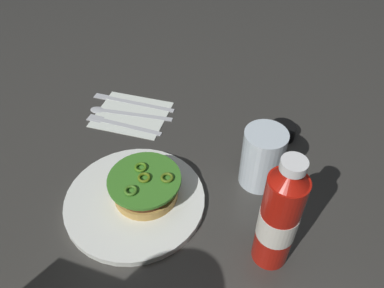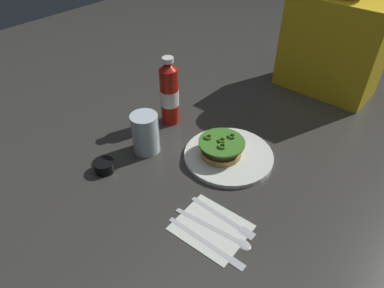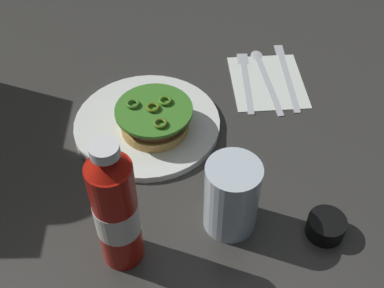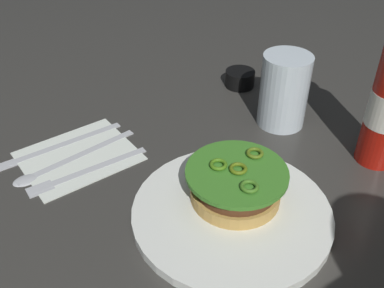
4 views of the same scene
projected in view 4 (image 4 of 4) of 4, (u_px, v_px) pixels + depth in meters
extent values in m
plane|color=#363431|center=(209.00, 209.00, 0.59)|extent=(3.00, 3.00, 0.00)
cylinder|color=white|center=(231.00, 213.00, 0.57)|extent=(0.26, 0.26, 0.01)
cylinder|color=tan|center=(235.00, 192.00, 0.58)|extent=(0.12, 0.12, 0.02)
cylinder|color=#512D19|center=(236.00, 183.00, 0.57)|extent=(0.11, 0.11, 0.02)
cylinder|color=red|center=(237.00, 176.00, 0.56)|extent=(0.10, 0.10, 0.01)
cylinder|color=#3B7C26|center=(237.00, 173.00, 0.56)|extent=(0.13, 0.13, 0.01)
torus|color=#576F15|center=(238.00, 169.00, 0.56)|extent=(0.02, 0.02, 0.01)
torus|color=#417721|center=(250.00, 186.00, 0.53)|extent=(0.02, 0.02, 0.01)
torus|color=#536F1A|center=(255.00, 153.00, 0.58)|extent=(0.02, 0.02, 0.01)
torus|color=#477C18|center=(218.00, 164.00, 0.56)|extent=(0.02, 0.02, 0.01)
cylinder|color=silver|center=(284.00, 91.00, 0.72)|extent=(0.08, 0.08, 0.12)
cylinder|color=black|center=(240.00, 78.00, 0.85)|extent=(0.06, 0.06, 0.03)
cube|color=white|center=(78.00, 156.00, 0.68)|extent=(0.17, 0.15, 0.00)
cube|color=silver|center=(67.00, 141.00, 0.70)|extent=(0.18, 0.02, 0.00)
cube|color=silver|center=(19.00, 158.00, 0.67)|extent=(0.08, 0.02, 0.00)
cube|color=silver|center=(78.00, 154.00, 0.68)|extent=(0.20, 0.04, 0.00)
ellipsoid|color=silver|center=(26.00, 177.00, 0.63)|extent=(0.04, 0.03, 0.00)
cube|color=silver|center=(90.00, 168.00, 0.65)|extent=(0.18, 0.01, 0.00)
cube|color=silver|center=(40.00, 187.00, 0.62)|extent=(0.04, 0.02, 0.00)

